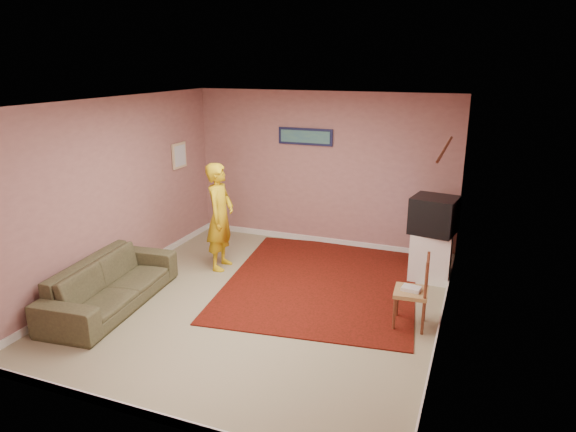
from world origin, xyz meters
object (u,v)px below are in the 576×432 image
at_px(tv_cabinet, 431,256).
at_px(chair_a, 430,232).
at_px(crt_tv, 434,215).
at_px(person, 220,217).
at_px(chair_b, 412,283).
at_px(sofa, 111,283).

bearing_deg(tv_cabinet, chair_a, 98.00).
bearing_deg(crt_tv, person, -156.89).
height_order(crt_tv, chair_b, crt_tv).
height_order(tv_cabinet, chair_a, chair_a).
xyz_separation_m(crt_tv, chair_a, (-0.08, 0.61, -0.46)).
relative_size(sofa, person, 1.28).
bearing_deg(sofa, person, -29.24).
bearing_deg(sofa, crt_tv, -63.58).
bearing_deg(tv_cabinet, sofa, -147.62).
height_order(crt_tv, chair_a, crt_tv).
height_order(chair_a, chair_b, chair_b).
relative_size(tv_cabinet, chair_b, 1.46).
bearing_deg(chair_b, crt_tv, 173.78).
xyz_separation_m(chair_b, person, (-2.97, 0.80, 0.27)).
bearing_deg(chair_b, person, -109.06).
bearing_deg(chair_a, chair_b, -95.16).
bearing_deg(tv_cabinet, crt_tv, 170.22).
height_order(crt_tv, sofa, crt_tv).
bearing_deg(person, sofa, 150.09).
height_order(chair_b, person, person).
bearing_deg(chair_a, crt_tv, -88.27).
relative_size(tv_cabinet, sofa, 0.34).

